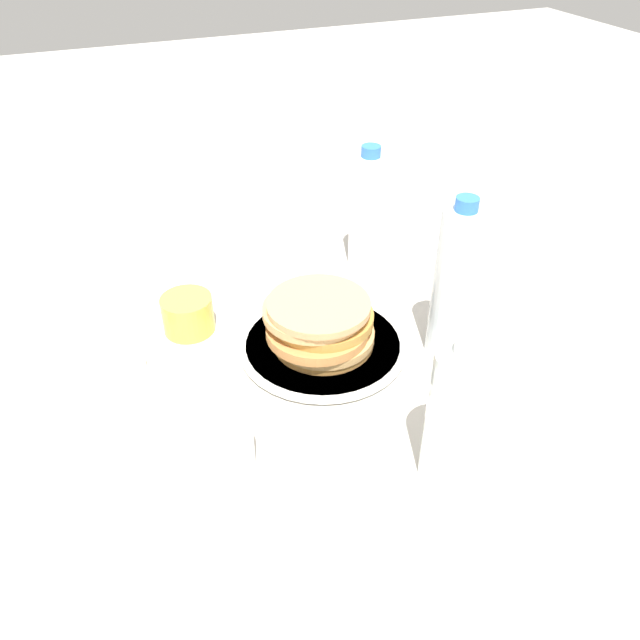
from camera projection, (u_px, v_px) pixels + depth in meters
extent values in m
plane|color=#BCB7AD|center=(317.00, 340.00, 0.95)|extent=(4.00, 4.00, 0.00)
cylinder|color=silver|center=(320.00, 346.00, 0.93)|extent=(0.23, 0.23, 0.01)
cylinder|color=silver|center=(320.00, 345.00, 0.92)|extent=(0.25, 0.25, 0.01)
cylinder|color=#B37B39|center=(322.00, 340.00, 0.92)|extent=(0.15, 0.15, 0.01)
cylinder|color=tan|center=(326.00, 334.00, 0.91)|extent=(0.15, 0.15, 0.01)
cylinder|color=#BF7D43|center=(317.00, 330.00, 0.90)|extent=(0.15, 0.15, 0.01)
cylinder|color=#B18038|center=(319.00, 318.00, 0.90)|extent=(0.15, 0.15, 0.01)
cylinder|color=tan|center=(314.00, 310.00, 0.89)|extent=(0.15, 0.15, 0.01)
cylinder|color=tan|center=(319.00, 305.00, 0.88)|extent=(0.15, 0.15, 0.01)
cylinder|color=yellow|center=(188.00, 314.00, 0.95)|extent=(0.08, 0.08, 0.06)
cylinder|color=white|center=(216.00, 446.00, 0.72)|extent=(0.09, 0.09, 0.08)
cylinder|color=white|center=(212.00, 414.00, 0.69)|extent=(0.05, 0.05, 0.02)
cylinder|color=silver|center=(460.00, 419.00, 0.69)|extent=(0.08, 0.08, 0.18)
cylinder|color=white|center=(474.00, 348.00, 0.63)|extent=(0.04, 0.04, 0.02)
cylinder|color=silver|center=(454.00, 286.00, 0.86)|extent=(0.06, 0.06, 0.23)
cylinder|color=blue|center=(467.00, 204.00, 0.79)|extent=(0.03, 0.03, 0.02)
cylinder|color=white|center=(368.00, 213.00, 1.06)|extent=(0.06, 0.06, 0.20)
cylinder|color=blue|center=(371.00, 151.00, 1.00)|extent=(0.03, 0.03, 0.02)
cube|color=white|center=(93.00, 358.00, 0.90)|extent=(0.14, 0.14, 0.02)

